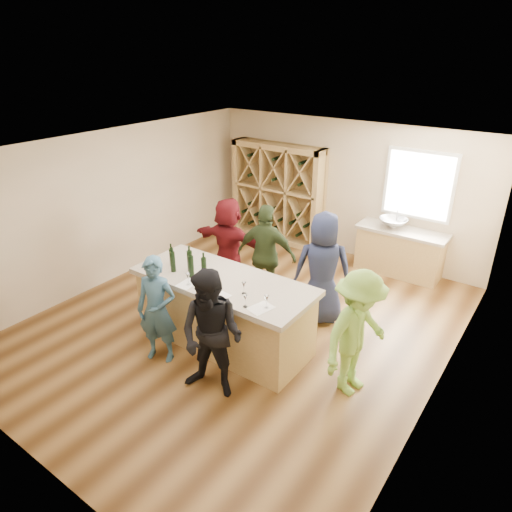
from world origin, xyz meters
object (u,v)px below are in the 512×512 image
Objects in this scene: tasting_counter_base at (224,313)px; wine_bottle_a at (172,257)px; wine_rack at (278,193)px; sink at (393,223)px; person_server at (357,334)px; person_far_right at (322,269)px; person_far_left at (229,244)px; wine_bottle_c at (190,261)px; wine_bottle_d at (191,266)px; person_near_right at (212,335)px; person_far_mid at (266,255)px; wine_bottle_b at (173,262)px; wine_bottle_e at (204,268)px; person_near_left at (157,310)px.

wine_bottle_a is (-0.90, -0.11, 0.72)m from tasting_counter_base.
wine_rack reaches higher than sink.
person_server reaches higher than wine_bottle_a.
person_far_left is at bearing -32.20° from person_far_right.
wine_bottle_c is 0.19× the size of person_far_left.
person_far_right is at bearing 51.24° from wine_bottle_d.
person_near_right is at bearing -36.32° from wine_bottle_d.
person_far_right is (-0.25, -2.39, -0.09)m from sink.
person_near_right reaches higher than tasting_counter_base.
wine_bottle_c is 0.19× the size of person_near_right.
person_far_mid is at bearing 97.06° from tasting_counter_base.
person_near_right is (0.99, -0.73, -0.37)m from wine_bottle_d.
sink is at bearing -138.57° from person_far_left.
wine_bottle_d is 1.29m from person_near_right.
person_far_right is at bearing 45.28° from wine_bottle_b.
wine_bottle_b is 1.74m from person_far_mid.
person_server reaches higher than tasting_counter_base.
wine_bottle_e is 0.17× the size of person_far_right.
person_server is 1.01× the size of person_far_left.
person_far_mid reaches higher than person_server.
person_far_left is (-1.63, 2.38, -0.01)m from person_near_right.
person_far_mid is at bearing -118.16° from sink.
wine_bottle_b reaches higher than tasting_counter_base.
person_far_right reaches higher than wine_bottle_a.
sink is 0.31× the size of person_server.
wine_bottle_a is 0.66m from wine_bottle_e.
wine_bottle_b is (0.83, -4.09, 0.14)m from wine_rack.
sink is at bearing 49.01° from person_near_left.
wine_bottle_a is at bearing -117.45° from sink.
person_near_right is at bearing -36.96° from wine_bottle_c.
wine_bottle_b is (-0.74, -0.24, 0.74)m from tasting_counter_base.
wine_bottle_d is at bearing 105.47° from person_far_left.
wine_bottle_c is (-1.67, -3.87, 0.23)m from sink.
person_far_left is (0.53, -2.41, -0.24)m from wine_rack.
tasting_counter_base is 8.36× the size of wine_bottle_b.
person_server is (2.53, 0.98, 0.07)m from person_near_left.
wine_rack is at bearing 105.98° from wine_bottle_d.
wine_bottle_e is (0.17, 0.08, -0.01)m from wine_bottle_d.
person_far_left reaches higher than wine_bottle_d.
wine_bottle_b is at bearing -167.21° from wine_bottle_e.
person_near_left is at bearing -109.44° from sink.
tasting_counter_base is at bearing -106.57° from sink.
person_server is at bearing 8.03° from wine_bottle_b.
wine_bottle_b is at bearing -39.64° from wine_bottle_a.
tasting_counter_base is at bearing 6.99° from wine_bottle_a.
wine_rack is at bearing 81.32° from person_near_left.
wine_bottle_b is at bearing 110.10° from person_server.
tasting_counter_base is 0.78m from wine_bottle_e.
person_near_left is 0.89× the size of person_far_mid.
wine_bottle_a is 0.16× the size of person_near_right.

